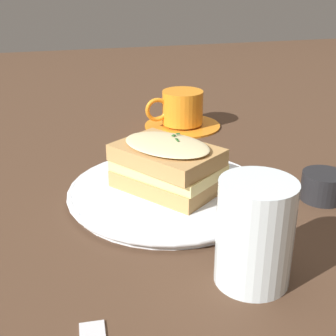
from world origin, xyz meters
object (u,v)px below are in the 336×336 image
object	(u,v)px
condiment_pot	(323,186)
teacup_with_saucer	(182,112)
dinner_plate	(168,192)
sandwich	(167,165)
water_glass	(255,233)

from	to	relation	value
condiment_pot	teacup_with_saucer	bearing A→B (deg)	105.86
dinner_plate	teacup_with_saucer	distance (m)	0.30
sandwich	water_glass	world-z (taller)	water_glass
water_glass	teacup_with_saucer	bearing A→B (deg)	81.96
water_glass	sandwich	bearing A→B (deg)	100.66
dinner_plate	condiment_pot	world-z (taller)	condiment_pot
dinner_plate	water_glass	distance (m)	0.20
teacup_with_saucer	water_glass	bearing A→B (deg)	78.36
teacup_with_saucer	condiment_pot	xyz separation A→B (m)	(0.10, -0.34, -0.01)
teacup_with_saucer	condiment_pot	distance (m)	0.35
teacup_with_saucer	water_glass	size ratio (longest dim) A/B	1.36
water_glass	condiment_pot	xyz separation A→B (m)	(0.16, 0.14, -0.04)
dinner_plate	teacup_with_saucer	bearing A→B (deg)	70.16
sandwich	water_glass	distance (m)	0.20
dinner_plate	teacup_with_saucer	xyz separation A→B (m)	(0.10, 0.28, 0.02)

